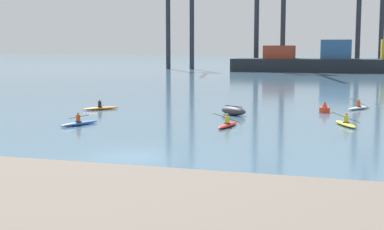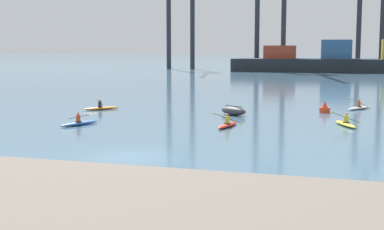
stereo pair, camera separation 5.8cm
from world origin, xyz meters
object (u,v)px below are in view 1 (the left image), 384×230
at_px(channel_buoy, 325,108).
at_px(kayak_white, 359,107).
at_px(kayak_blue, 79,123).
at_px(kayak_yellow, 346,124).
at_px(container_barge, 338,61).
at_px(capsized_dinghy, 233,111).
at_px(gantry_crane_west, 180,0).
at_px(kayak_orange, 101,108).
at_px(kayak_red, 228,124).

xyz_separation_m(channel_buoy, kayak_white, (2.81, 3.51, -0.19)).
bearing_deg(kayak_blue, kayak_white, 40.70).
xyz_separation_m(channel_buoy, kayak_blue, (-16.27, -12.89, -0.19)).
xyz_separation_m(kayak_yellow, kayak_white, (0.91, 11.24, 0.00)).
distance_m(container_barge, capsized_dinghy, 85.62).
height_order(gantry_crane_west, channel_buoy, gantry_crane_west).
distance_m(kayak_orange, kayak_white, 23.12).
height_order(kayak_yellow, kayak_white, kayak_yellow).
bearing_deg(kayak_yellow, kayak_orange, 168.87).
xyz_separation_m(gantry_crane_west, kayak_red, (36.11, -99.21, -17.63)).
bearing_deg(gantry_crane_west, channel_buoy, -64.59).
distance_m(container_barge, gantry_crane_west, 43.64).
distance_m(container_barge, kayak_blue, 95.53).
distance_m(container_barge, kayak_orange, 86.88).
height_order(channel_buoy, kayak_yellow, kayak_yellow).
distance_m(gantry_crane_west, kayak_red, 107.04).
relative_size(container_barge, gantry_crane_west, 1.32).
bearing_deg(capsized_dinghy, channel_buoy, 29.12).
bearing_deg(kayak_white, capsized_dinghy, -142.95).
distance_m(gantry_crane_west, kayak_yellow, 107.36).
height_order(container_barge, channel_buoy, container_barge).
bearing_deg(kayak_yellow, channel_buoy, 103.77).
height_order(capsized_dinghy, kayak_orange, kayak_orange).
xyz_separation_m(kayak_red, kayak_orange, (-13.22, 7.02, 0.00)).
xyz_separation_m(kayak_blue, kayak_white, (19.07, 16.40, 0.00)).
distance_m(channel_buoy, kayak_yellow, 7.96).
xyz_separation_m(kayak_red, kayak_blue, (-10.29, -2.29, 0.00)).
xyz_separation_m(gantry_crane_west, kayak_blue, (25.82, -101.50, -17.63)).
bearing_deg(kayak_orange, channel_buoy, 10.56).
bearing_deg(kayak_orange, kayak_blue, -72.53).
distance_m(container_barge, kayak_white, 78.17).
height_order(kayak_red, kayak_orange, kayak_red).
xyz_separation_m(kayak_orange, kayak_yellow, (21.09, -4.15, 0.00)).
height_order(capsized_dinghy, kayak_blue, kayak_blue).
bearing_deg(gantry_crane_west, kayak_red, -70.00).
height_order(container_barge, kayak_red, container_barge).
bearing_deg(channel_buoy, kayak_orange, -169.44).
xyz_separation_m(kayak_red, kayak_yellow, (7.87, 2.87, 0.00)).
xyz_separation_m(capsized_dinghy, kayak_orange, (-12.15, 0.34, -0.18)).
bearing_deg(kayak_red, kayak_yellow, 20.07).
distance_m(container_barge, channel_buoy, 81.56).
height_order(gantry_crane_west, kayak_yellow, gantry_crane_west).
bearing_deg(container_barge, channel_buoy, -88.70).
bearing_deg(kayak_blue, gantry_crane_west, 104.27).
bearing_deg(kayak_yellow, kayak_blue, -164.14).
height_order(gantry_crane_west, kayak_red, gantry_crane_west).
bearing_deg(channel_buoy, kayak_red, -119.39).
bearing_deg(kayak_white, kayak_orange, -162.13).
bearing_deg(channel_buoy, kayak_blue, -141.61).
xyz_separation_m(gantry_crane_west, kayak_yellow, (43.98, -96.34, -17.63)).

